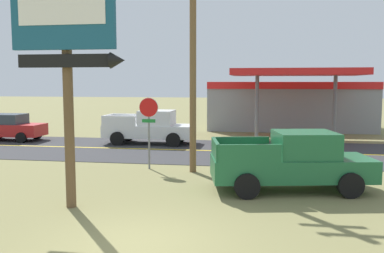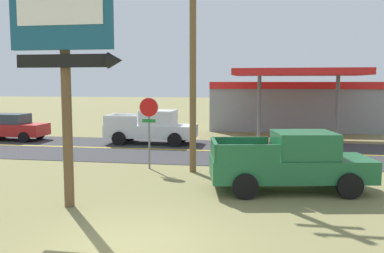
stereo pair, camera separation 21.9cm
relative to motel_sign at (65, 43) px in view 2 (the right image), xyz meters
name	(u,v)px [view 2 (the right image)]	position (x,y,z in m)	size (l,w,h in m)	color
ground_plane	(130,244)	(2.55, -2.32, -4.66)	(180.00, 180.00, 0.00)	olive
road_asphalt	(208,151)	(2.55, 10.68, -4.65)	(140.00, 8.00, 0.02)	#333335
road_centre_line	(208,151)	(2.55, 10.68, -4.64)	(126.00, 0.20, 0.01)	gold
motel_sign	(65,43)	(0.00, 0.00, 0.00)	(3.21, 0.54, 6.69)	brown
stop_sign	(149,120)	(0.75, 5.73, -2.63)	(0.80, 0.08, 2.95)	slate
utility_pole	(193,50)	(2.63, 5.44, 0.17)	(1.74, 0.26, 9.10)	brown
gas_station	(292,104)	(7.44, 22.08, -2.71)	(12.00, 11.50, 4.40)	gray
pickup_green_parked_on_lawn	(292,162)	(6.35, 3.07, -3.69)	(5.48, 2.96, 1.96)	#1E6038
pickup_white_on_road	(152,127)	(-1.02, 12.68, -3.69)	(5.20, 2.24, 1.96)	silver
car_red_near_lane	(12,127)	(-9.98, 12.68, -3.83)	(4.20, 2.00, 1.64)	red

